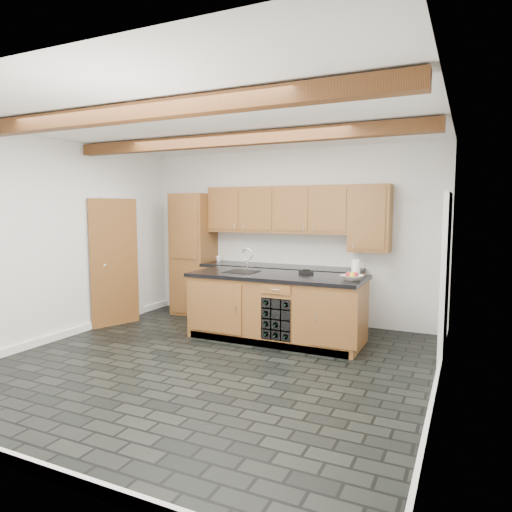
# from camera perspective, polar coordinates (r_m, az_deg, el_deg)

# --- Properties ---
(ground) EXTENTS (5.00, 5.00, 0.00)m
(ground) POSITION_cam_1_polar(r_m,az_deg,el_deg) (5.61, -5.64, -13.27)
(ground) COLOR black
(ground) RESTS_ON ground
(room_shell) EXTENTS (5.01, 5.00, 5.00)m
(room_shell) POSITION_cam_1_polar(r_m,az_deg,el_deg) (5.81, -3.83, 2.80)
(room_shell) COLOR white
(room_shell) RESTS_ON ground
(back_cabinetry) EXTENTS (3.65, 0.62, 2.20)m
(back_cabinetry) POSITION_cam_1_polar(r_m,az_deg,el_deg) (7.50, 0.59, -0.67)
(back_cabinetry) COLOR brown
(back_cabinetry) RESTS_ON ground
(island) EXTENTS (2.48, 0.96, 0.93)m
(island) POSITION_cam_1_polar(r_m,az_deg,el_deg) (6.46, 2.58, -6.40)
(island) COLOR brown
(island) RESTS_ON ground
(faucet) EXTENTS (0.45, 0.40, 0.34)m
(faucet) POSITION_cam_1_polar(r_m,az_deg,el_deg) (6.64, -1.67, -1.67)
(faucet) COLOR black
(faucet) RESTS_ON island
(kitchen_scale) EXTENTS (0.20, 0.13, 0.06)m
(kitchen_scale) POSITION_cam_1_polar(r_m,az_deg,el_deg) (6.48, 6.28, -1.95)
(kitchen_scale) COLOR black
(kitchen_scale) RESTS_ON island
(fruit_bowl) EXTENTS (0.35, 0.35, 0.07)m
(fruit_bowl) POSITION_cam_1_polar(r_m,az_deg,el_deg) (5.98, 11.89, -2.65)
(fruit_bowl) COLOR beige
(fruit_bowl) RESTS_ON island
(fruit_cluster) EXTENTS (0.16, 0.17, 0.07)m
(fruit_cluster) POSITION_cam_1_polar(r_m,az_deg,el_deg) (5.97, 11.90, -2.31)
(fruit_cluster) COLOR #BF193B
(fruit_cluster) RESTS_ON fruit_bowl
(paper_towel) EXTENTS (0.11, 0.11, 0.24)m
(paper_towel) POSITION_cam_1_polar(r_m,az_deg,el_deg) (6.19, 12.36, -1.56)
(paper_towel) COLOR white
(paper_towel) RESTS_ON island
(mug) EXTENTS (0.12, 0.12, 0.10)m
(mug) POSITION_cam_1_polar(r_m,az_deg,el_deg) (7.93, -4.68, -0.35)
(mug) COLOR white
(mug) RESTS_ON back_cabinetry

